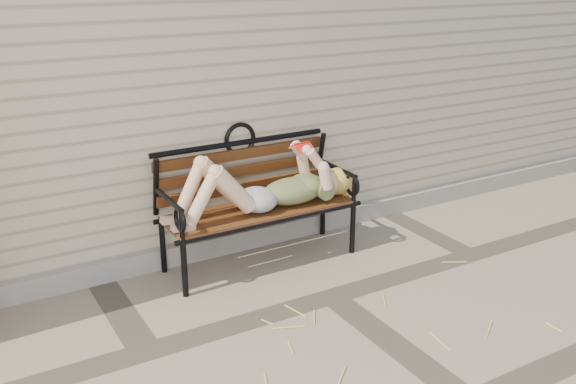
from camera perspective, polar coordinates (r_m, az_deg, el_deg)
ground at (r=4.25m, az=3.91°, el=-9.25°), size 80.00×80.00×0.00m
house_wall at (r=6.44m, az=-11.31°, el=14.46°), size 8.00×4.00×3.00m
foundation_strip at (r=4.96m, az=-2.34°, el=-3.79°), size 8.00×0.10×0.15m
garden_bench at (r=4.57m, az=-3.05°, el=0.44°), size 1.51×0.60×0.98m
reading_woman at (r=4.46m, az=-2.21°, el=0.42°), size 1.42×0.32×0.45m
straw_scatter at (r=3.64m, az=7.04°, el=-14.71°), size 2.96×1.75×0.01m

